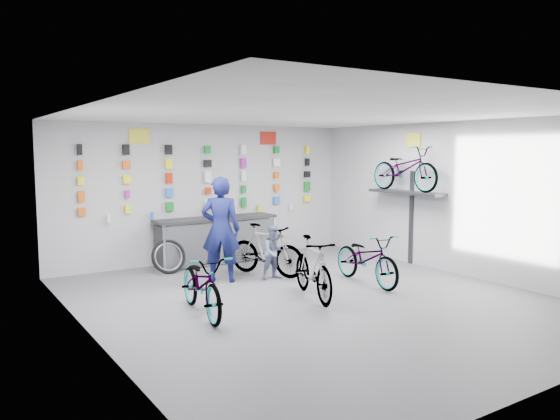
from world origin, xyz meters
TOP-DOWN VIEW (x-y plane):
  - floor at (0.00, 0.00)m, footprint 8.00×8.00m
  - ceiling at (0.00, 0.00)m, footprint 8.00×8.00m
  - wall_back at (0.00, 4.00)m, footprint 7.00×0.00m
  - wall_front at (0.00, -4.00)m, footprint 7.00×0.00m
  - wall_left at (-3.50, 0.00)m, footprint 0.00×8.00m
  - wall_right at (3.50, 0.00)m, footprint 0.00×8.00m
  - counter at (0.00, 3.54)m, footprint 2.70×0.66m
  - merch_wall at (0.06, 3.93)m, footprint 5.55×0.08m
  - wall_bracket at (3.33, 1.20)m, footprint 0.39×1.90m
  - sign_left at (-1.50, 3.98)m, footprint 0.42×0.02m
  - sign_right at (1.60, 3.98)m, footprint 0.42×0.02m
  - sign_side at (3.48, 1.20)m, footprint 0.02×0.40m
  - bike_left at (-1.88, 0.26)m, footprint 0.86×1.84m
  - bike_center at (0.03, 0.09)m, footprint 0.95×1.77m
  - bike_right at (1.47, 0.36)m, footprint 0.78×1.85m
  - bike_service at (0.27, 1.94)m, footprint 1.14×1.73m
  - bike_wall at (3.25, 1.20)m, footprint 0.63×1.80m
  - clerk at (-0.70, 1.96)m, footprint 0.86×0.79m
  - customer at (0.24, 1.59)m, footprint 0.53×0.43m
  - spare_wheel at (-1.25, 3.17)m, footprint 0.71×0.32m
  - register at (0.20, 3.55)m, footprint 0.33×0.35m

SIDE VIEW (x-z plane):
  - floor at x=0.00m, z-range 0.00..0.00m
  - spare_wheel at x=-1.25m, z-range -0.01..0.67m
  - bike_left at x=-1.88m, z-range 0.00..0.93m
  - bike_right at x=1.47m, z-range 0.00..0.94m
  - counter at x=0.00m, z-range -0.01..0.99m
  - bike_service at x=0.27m, z-range 0.00..1.01m
  - bike_center at x=0.03m, z-range 0.00..1.02m
  - customer at x=0.24m, z-range 0.00..1.03m
  - clerk at x=-0.70m, z-range 0.00..1.96m
  - register at x=0.20m, z-range 1.00..1.22m
  - wall_bracket at x=3.33m, z-range 0.46..2.46m
  - wall_back at x=0.00m, z-range -2.00..5.00m
  - wall_front at x=0.00m, z-range -2.00..5.00m
  - wall_left at x=-3.50m, z-range -2.50..5.50m
  - wall_right at x=3.50m, z-range -2.50..5.50m
  - merch_wall at x=0.06m, z-range 1.02..2.58m
  - bike_wall at x=3.25m, z-range 1.58..2.53m
  - sign_side at x=3.48m, z-range 2.50..2.80m
  - sign_left at x=-1.50m, z-range 2.57..2.87m
  - sign_right at x=1.60m, z-range 2.57..2.87m
  - ceiling at x=0.00m, z-range 3.00..3.00m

